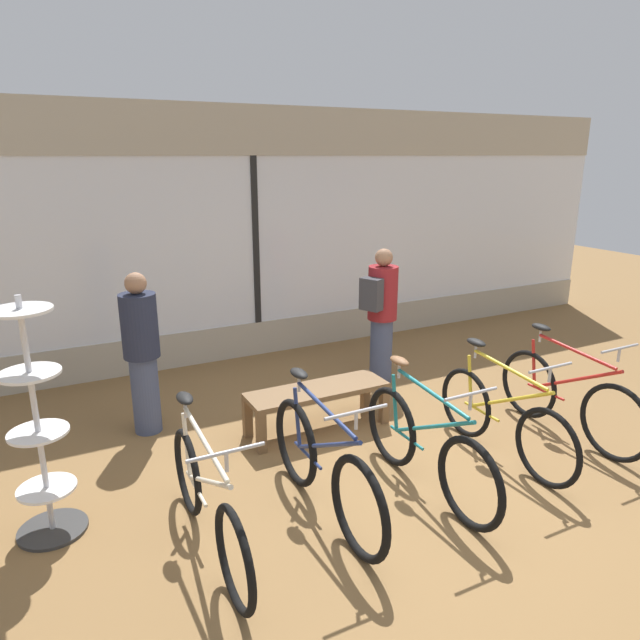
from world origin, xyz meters
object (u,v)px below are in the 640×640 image
accessory_rack (40,441)px  customer_by_window (381,313)px  bicycle_right (502,418)px  bicycle_center (426,448)px  bicycle_left (323,468)px  display_bench (317,396)px  bicycle_far_right (567,398)px  customer_near_rack (142,351)px  bicycle_far_left (207,503)px

accessory_rack → customer_by_window: size_ratio=1.10×
bicycle_right → accessory_rack: bearing=169.5°
bicycle_center → bicycle_left: bearing=174.2°
bicycle_right → customer_by_window: bearing=90.1°
bicycle_left → display_bench: bearing=65.0°
bicycle_right → accessory_rack: size_ratio=0.94×
display_bench → bicycle_left: bearing=-115.0°
bicycle_far_right → display_bench: bearing=149.9°
customer_by_window → bicycle_right: bearing=-89.9°
customer_by_window → accessory_rack: bearing=-160.3°
customer_near_rack → display_bench: bearing=-26.0°
bicycle_right → customer_by_window: size_ratio=1.03×
bicycle_center → customer_by_window: customer_by_window is taller
bicycle_right → customer_by_window: (-0.00, 1.97, 0.48)m
accessory_rack → customer_near_rack: 1.58m
bicycle_left → bicycle_far_right: bicycle_left is taller
bicycle_right → customer_by_window: customer_by_window is taller
display_bench → bicycle_center: bearing=-78.0°
display_bench → customer_by_window: (1.21, 0.75, 0.50)m
bicycle_far_left → customer_by_window: (2.67, 2.01, 0.49)m
bicycle_center → bicycle_right: size_ratio=1.03×
bicycle_center → customer_near_rack: size_ratio=1.07×
accessory_rack → customer_near_rack: bearing=54.0°
bicycle_center → bicycle_far_left: bearing=177.5°
accessory_rack → display_bench: (2.42, 0.55, -0.36)m
bicycle_far_left → display_bench: bearing=40.8°
bicycle_right → customer_by_window: 2.03m
display_bench → customer_near_rack: (-1.49, 0.73, 0.47)m
bicycle_left → customer_by_window: bearing=48.2°
accessory_rack → customer_near_rack: (0.93, 1.28, 0.11)m
bicycle_far_right → bicycle_right: bearing=-178.3°
bicycle_right → bicycle_far_right: bicycle_far_right is taller
bicycle_far_right → customer_by_window: (-0.86, 1.94, 0.47)m
bicycle_center → display_bench: size_ratio=1.21×
bicycle_right → customer_near_rack: (-2.70, 1.95, 0.45)m
bicycle_center → customer_by_window: size_ratio=1.06×
customer_near_rack → customer_by_window: customer_by_window is taller
bicycle_far_left → bicycle_left: size_ratio=1.00×
bicycle_far_right → customer_near_rack: size_ratio=1.07×
bicycle_left → customer_near_rack: bearing=114.6°
bicycle_center → customer_by_window: (0.92, 2.09, 0.48)m
bicycle_right → customer_near_rack: size_ratio=1.04×
bicycle_left → bicycle_center: 0.88m
bicycle_far_left → accessory_rack: accessory_rack is taller
bicycle_center → bicycle_right: 0.93m
bicycle_far_left → display_bench: (1.47, 1.27, -0.01)m
bicycle_left → bicycle_far_right: bearing=1.3°
bicycle_far_left → display_bench: bicycle_far_left is taller
bicycle_far_right → accessory_rack: (-4.48, 0.65, 0.33)m
bicycle_left → bicycle_right: bearing=1.1°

